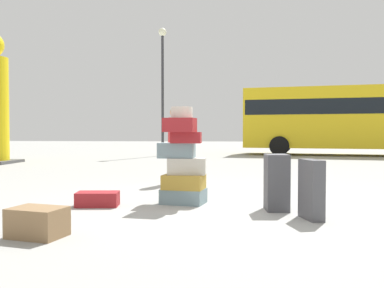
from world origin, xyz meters
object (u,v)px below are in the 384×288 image
at_px(suitcase_charcoal_upright_blue, 311,189).
at_px(parked_bus, 350,116).
at_px(suitcase_maroon_right_side, 98,199).
at_px(suitcase_charcoal_behind_tower, 277,182).
at_px(suitcase_tower, 183,163).
at_px(lamp_post, 163,72).
at_px(person_bearded_onlooker, 175,138).
at_px(suitcase_brown_left_side, 37,222).

bearing_deg(suitcase_charcoal_upright_blue, parked_bus, 57.54).
relative_size(suitcase_maroon_right_side, parked_bus, 0.06).
distance_m(suitcase_maroon_right_side, suitcase_charcoal_upright_blue, 3.06).
bearing_deg(suitcase_charcoal_upright_blue, suitcase_charcoal_behind_tower, 108.47).
xyz_separation_m(suitcase_tower, parked_bus, (6.19, 13.58, 1.21)).
bearing_deg(suitcase_charcoal_behind_tower, suitcase_charcoal_upright_blue, -60.78).
height_order(suitcase_maroon_right_side, suitcase_charcoal_upright_blue, suitcase_charcoal_upright_blue).
distance_m(suitcase_tower, parked_bus, 14.97).
bearing_deg(lamp_post, person_bearded_onlooker, -78.76).
height_order(suitcase_brown_left_side, lamp_post, lamp_post).
distance_m(suitcase_maroon_right_side, lamp_post, 13.22).
distance_m(person_bearded_onlooker, lamp_post, 10.47).
relative_size(suitcase_tower, suitcase_brown_left_side, 2.68).
xyz_separation_m(suitcase_charcoal_behind_tower, parked_bus, (4.81, 14.00, 1.44)).
distance_m(suitcase_tower, suitcase_charcoal_behind_tower, 1.46).
distance_m(suitcase_charcoal_upright_blue, parked_bus, 15.29).
distance_m(parked_bus, lamp_post, 8.94).
distance_m(suitcase_charcoal_upright_blue, lamp_post, 14.31).
bearing_deg(suitcase_charcoal_upright_blue, lamp_post, 91.99).
distance_m(suitcase_tower, suitcase_brown_left_side, 2.56).
relative_size(suitcase_tower, person_bearded_onlooker, 0.91).
bearing_deg(suitcase_maroon_right_side, suitcase_charcoal_upright_blue, -18.39).
relative_size(suitcase_maroon_right_side, person_bearded_onlooker, 0.38).
height_order(suitcase_charcoal_upright_blue, lamp_post, lamp_post).
xyz_separation_m(suitcase_tower, lamp_post, (-2.42, 12.27, 3.19)).
xyz_separation_m(suitcase_brown_left_side, suitcase_charcoal_upright_blue, (3.03, 1.18, 0.22)).
bearing_deg(suitcase_charcoal_upright_blue, person_bearded_onlooker, 107.82).
height_order(person_bearded_onlooker, parked_bus, parked_bus).
height_order(suitcase_maroon_right_side, lamp_post, lamp_post).
bearing_deg(lamp_post, suitcase_tower, -78.83).
relative_size(suitcase_maroon_right_side, lamp_post, 0.11).
distance_m(suitcase_charcoal_upright_blue, person_bearded_onlooker, 4.07).
distance_m(suitcase_charcoal_behind_tower, suitcase_maroon_right_side, 2.63).
xyz_separation_m(suitcase_charcoal_upright_blue, lamp_post, (-4.18, 13.25, 3.43)).
distance_m(suitcase_charcoal_behind_tower, suitcase_brown_left_side, 3.19).
xyz_separation_m(suitcase_maroon_right_side, lamp_post, (-1.19, 12.63, 3.71)).
relative_size(suitcase_tower, suitcase_charcoal_behind_tower, 1.88).
bearing_deg(suitcase_tower, suitcase_maroon_right_side, -163.50).
distance_m(suitcase_charcoal_behind_tower, lamp_post, 13.69).
bearing_deg(suitcase_brown_left_side, parked_bus, 77.10).
bearing_deg(parked_bus, person_bearded_onlooker, -110.72).
distance_m(suitcase_maroon_right_side, person_bearded_onlooker, 2.98).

